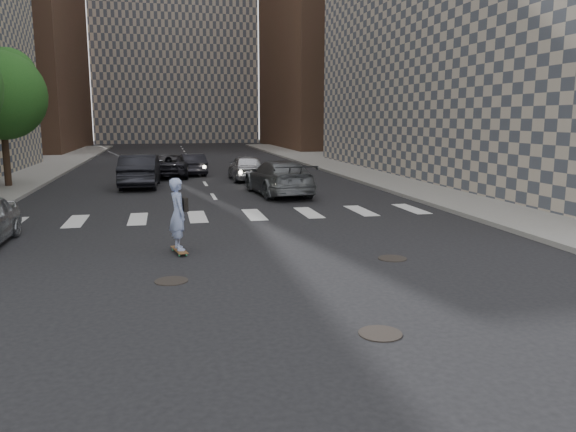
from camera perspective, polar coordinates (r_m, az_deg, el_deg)
name	(u,v)px	position (r m, az deg, el deg)	size (l,w,h in m)	color
ground	(276,292)	(11.16, -1.26, -7.74)	(160.00, 160.00, 0.00)	black
sidewalk_right	(449,175)	(34.80, 16.08, 4.06)	(13.00, 80.00, 0.15)	gray
tree_c	(2,91)	(30.51, -27.02, 11.22)	(4.20, 4.20, 6.60)	#382619
manhole_a	(380,333)	(9.21, 9.36, -11.70)	(0.70, 0.70, 0.02)	black
manhole_b	(171,281)	(12.11, -11.77, -6.47)	(0.70, 0.70, 0.02)	black
manhole_c	(392,258)	(13.95, 10.56, -4.25)	(0.70, 0.70, 0.02)	black
skateboarder	(178,214)	(14.34, -11.09, 0.19)	(0.56, 1.00, 1.92)	brown
traffic_car_a	(140,171)	(28.90, -14.79, 4.48)	(1.73, 4.95, 1.63)	black
traffic_car_b	(279,178)	(25.07, -0.95, 3.93)	(2.17, 5.33, 1.55)	#53565A
traffic_car_c	(169,166)	(33.50, -12.01, 5.02)	(2.18, 4.73, 1.32)	black
traffic_car_d	(246,167)	(31.09, -4.28, 4.95)	(1.69, 4.20, 1.43)	#B2B3B9
traffic_car_e	(192,164)	(34.58, -9.75, 5.20)	(1.35, 3.86, 1.27)	black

